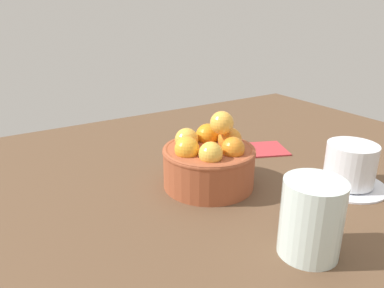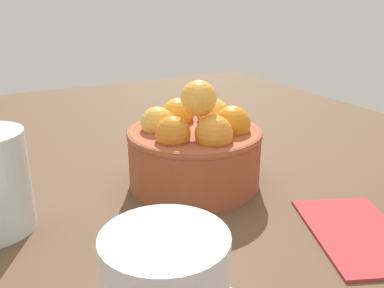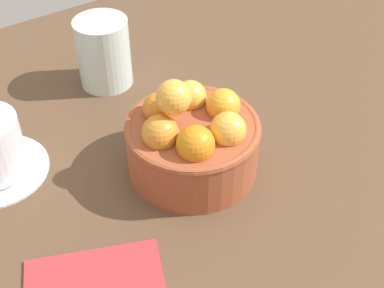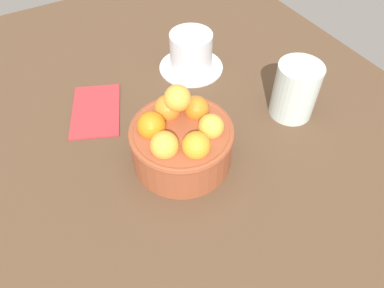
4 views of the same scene
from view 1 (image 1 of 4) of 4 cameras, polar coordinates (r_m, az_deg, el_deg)
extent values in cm
cube|color=brown|center=(62.17, 2.52, -8.14)|extent=(115.22, 88.02, 4.47)
cylinder|color=#9E4C2D|center=(59.75, 2.60, -3.56)|extent=(14.69, 14.69, 6.42)
torus|color=#9E4C2D|center=(58.66, 2.64, -1.05)|extent=(14.89, 14.89, 1.00)
sphere|color=orange|center=(56.67, 6.36, -0.71)|extent=(3.67, 3.67, 3.67)
sphere|color=orange|center=(60.47, 5.90, 0.70)|extent=(3.93, 3.93, 3.93)
sphere|color=orange|center=(62.09, 2.44, 1.33)|extent=(4.03, 4.03, 4.03)
sphere|color=#F1AD41|center=(60.06, -0.83, 0.67)|extent=(3.88, 3.88, 3.88)
sphere|color=gold|center=(56.22, -0.83, -0.75)|extent=(3.85, 3.85, 3.85)
sphere|color=#ECB444|center=(54.44, 2.91, -1.52)|extent=(3.64, 3.64, 3.64)
sphere|color=#F6AC40|center=(57.80, 4.65, 3.26)|extent=(3.73, 3.73, 3.73)
cylinder|color=white|center=(65.63, 22.87, -5.76)|extent=(12.25, 12.25, 0.60)
cylinder|color=white|center=(64.20, 23.31, -2.84)|extent=(7.91, 7.91, 6.67)
cylinder|color=silver|center=(45.43, 18.04, -10.82)|extent=(7.19, 7.19, 9.42)
cube|color=#B23338|center=(76.04, 9.57, -0.78)|extent=(14.99, 12.37, 0.60)
camera|label=2|loc=(0.74, 39.97, 10.69)|focal=39.57mm
camera|label=3|loc=(1.00, 3.28, 29.21)|focal=49.53mm
camera|label=4|loc=(0.62, -36.33, 31.21)|focal=33.76mm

